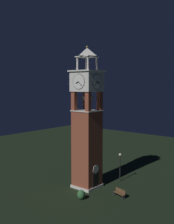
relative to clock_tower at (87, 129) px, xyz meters
name	(u,v)px	position (x,y,z in m)	size (l,w,h in m)	color
ground	(87,187)	(0.00, 0.00, -7.41)	(80.00, 80.00, 0.00)	black
clock_tower	(87,129)	(0.00, 0.00, 0.00)	(3.40, 3.40, 17.61)	brown
park_bench	(120,193)	(-0.09, -4.99, -6.92)	(0.85, 1.66, 0.95)	brown
lamp_post	(120,162)	(4.45, -2.03, -4.75)	(0.36, 0.36, 3.82)	black
trash_bin	(93,174)	(3.47, 1.86, -7.01)	(0.52, 0.52, 0.80)	#4C4C51
shrub_near_entry	(81,195)	(-3.42, -2.00, -6.87)	(0.89, 0.89, 1.07)	#336638
shrub_left_of_tower	(90,178)	(1.92, 1.12, -6.94)	(0.72, 0.72, 0.93)	#336638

